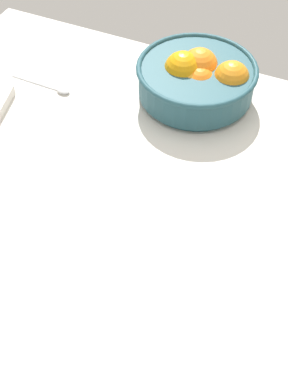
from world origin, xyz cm
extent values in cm
cube|color=silver|center=(0.00, 0.00, -1.50)|extent=(132.61, 99.16, 3.00)
cylinder|color=#234C56|center=(-5.87, 35.07, 0.60)|extent=(23.61, 23.61, 1.20)
cylinder|color=#234C56|center=(-5.87, 35.07, 4.50)|extent=(25.66, 25.66, 6.60)
torus|color=#234C56|center=(-5.87, 35.07, 7.80)|extent=(26.86, 26.86, 1.20)
sphere|color=orange|center=(1.70, 36.11, 6.66)|extent=(7.94, 7.94, 7.94)
sphere|color=orange|center=(-4.93, 36.62, 5.29)|extent=(7.46, 7.46, 7.46)
sphere|color=orange|center=(-6.17, 37.38, 6.78)|extent=(8.22, 8.22, 8.22)
sphere|color=orange|center=(-7.88, 36.88, 6.06)|extent=(7.37, 7.37, 7.37)
sphere|color=orange|center=(-9.01, 34.53, 6.80)|extent=(8.37, 8.37, 8.37)
sphere|color=orange|center=(-6.19, 33.20, 4.94)|extent=(7.03, 7.03, 7.03)
sphere|color=orange|center=(-4.69, 33.76, 5.26)|extent=(7.27, 7.27, 7.27)
ellipsoid|color=silver|center=(-34.02, 24.00, 0.50)|extent=(3.25, 2.31, 1.00)
cylinder|color=silver|center=(-41.90, 24.18, 0.35)|extent=(12.59, 1.00, 0.70)
camera|label=1|loc=(22.72, -56.28, 77.48)|focal=49.31mm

